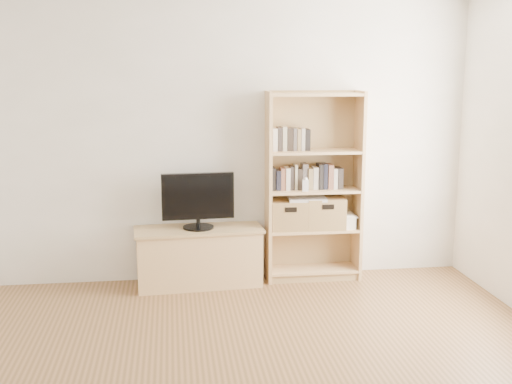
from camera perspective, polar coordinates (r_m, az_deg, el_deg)
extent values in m
cube|color=silver|center=(5.92, -2.48, 4.56)|extent=(4.50, 0.02, 2.60)
cube|color=tan|center=(5.91, -5.09, -5.84)|extent=(1.14, 0.49, 0.51)
cube|color=tan|center=(5.95, 5.16, 0.46)|extent=(0.88, 0.32, 1.76)
cube|color=black|center=(5.78, -5.19, -0.79)|extent=(0.65, 0.09, 0.51)
cube|color=black|center=(5.95, 5.13, 1.39)|extent=(0.85, 0.17, 0.23)
cube|color=black|center=(5.86, 3.32, 4.79)|extent=(0.42, 0.15, 0.22)
cube|color=white|center=(5.83, 4.43, 0.58)|extent=(0.06, 0.04, 0.10)
cube|color=olive|center=(5.95, 2.92, -2.01)|extent=(0.34, 0.28, 0.27)
cube|color=olive|center=(6.02, 6.12, -1.82)|extent=(0.36, 0.30, 0.29)
cube|color=silver|center=(5.94, 4.57, -0.59)|extent=(0.36, 0.27, 0.03)
cube|color=silver|center=(6.09, 7.90, -2.60)|extent=(0.18, 0.25, 0.11)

